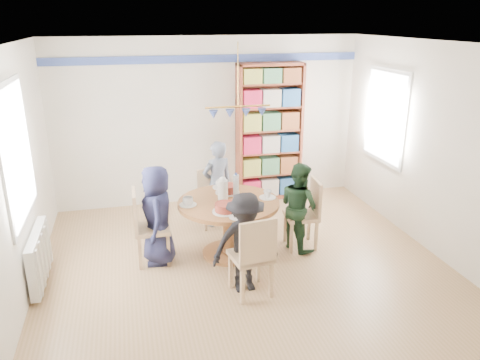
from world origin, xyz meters
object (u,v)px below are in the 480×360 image
object	(u,v)px
chair_near	(254,254)
chair_right	(307,210)
person_far	(217,184)
chair_left	(145,224)
person_left	(157,215)
bookshelf	(269,134)
person_right	(299,206)
person_near	(245,243)
dining_table	(229,215)
chair_far	(211,195)
radiator	(39,257)

from	to	relation	value
chair_near	chair_right	bearing A→B (deg)	44.73
chair_right	person_far	world-z (taller)	person_far
chair_left	chair_right	bearing A→B (deg)	-1.51
person_left	bookshelf	distance (m)	2.77
person_far	chair_near	bearing A→B (deg)	72.86
chair_left	person_left	size ratio (longest dim) A/B	0.76
chair_left	person_far	bearing A→B (deg)	39.51
person_right	person_near	bearing A→B (deg)	110.27
chair_left	person_far	size ratio (longest dim) A/B	0.75
chair_right	person_far	distance (m)	1.41
person_near	bookshelf	bearing A→B (deg)	63.80
chair_near	bookshelf	size ratio (longest dim) A/B	0.42
dining_table	chair_far	xyz separation A→B (m)	(-0.04, 1.01, -0.09)
person_right	person_far	size ratio (longest dim) A/B	0.92
radiator	chair_near	xyz separation A→B (m)	(2.33, -0.85, 0.18)
person_left	bookshelf	xyz separation A→B (m)	(2.02, 1.84, 0.48)
bookshelf	chair_far	bearing A→B (deg)	-143.28
dining_table	person_far	xyz separation A→B (m)	(0.04, 0.95, 0.09)
chair_left	chair_far	xyz separation A→B (m)	(1.02, 0.97, -0.07)
dining_table	chair_far	bearing A→B (deg)	92.15
chair_near	chair_far	bearing A→B (deg)	92.51
person_right	chair_near	bearing A→B (deg)	116.99
chair_far	chair_near	xyz separation A→B (m)	(0.09, -2.03, 0.07)
dining_table	bookshelf	size ratio (longest dim) A/B	0.57
chair_left	person_right	world-z (taller)	person_right
person_right	bookshelf	world-z (taller)	bookshelf
radiator	person_right	xyz separation A→B (m)	(3.23, 0.15, 0.25)
person_far	chair_right	bearing A→B (deg)	119.65
person_far	bookshelf	distance (m)	1.49
person_right	person_near	distance (m)	1.27
bookshelf	chair_left	bearing A→B (deg)	-139.91
chair_far	chair_left	bearing A→B (deg)	-136.45
dining_table	person_near	bearing A→B (deg)	-90.39
person_near	bookshelf	world-z (taller)	bookshelf
chair_left	person_right	xyz separation A→B (m)	(2.00, -0.07, 0.06)
radiator	chair_far	size ratio (longest dim) A/B	1.19
chair_right	person_left	world-z (taller)	person_left
chair_right	person_left	bearing A→B (deg)	178.61
radiator	chair_right	distance (m)	3.36
chair_near	person_left	distance (m)	1.43
radiator	chair_near	bearing A→B (deg)	-20.09
chair_far	chair_near	bearing A→B (deg)	-87.49
chair_far	person_right	bearing A→B (deg)	-46.34
chair_left	person_far	world-z (taller)	person_far
dining_table	person_left	bearing A→B (deg)	177.83
chair_near	person_far	size ratio (longest dim) A/B	0.74
chair_near	bookshelf	xyz separation A→B (m)	(1.07, 2.90, 0.59)
chair_left	dining_table	bearing A→B (deg)	-2.30
chair_right	chair_near	distance (m)	1.44
chair_far	person_left	distance (m)	1.31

